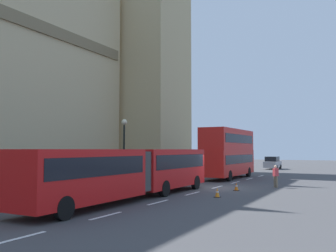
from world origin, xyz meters
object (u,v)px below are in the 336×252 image
at_px(traffic_cone_middle, 236,187).
at_px(pedestrian_near_cones, 276,175).
at_px(street_lamp, 124,147).
at_px(articulated_bus, 131,169).
at_px(double_decker_bus, 228,151).
at_px(sedan_lead, 273,163).
at_px(traffic_cone_west, 217,193).

bearing_deg(traffic_cone_middle, pedestrian_near_cones, -29.66).
bearing_deg(street_lamp, pedestrian_near_cones, -64.47).
relative_size(articulated_bus, double_decker_bus, 1.64).
relative_size(articulated_bus, sedan_lead, 3.70).
xyz_separation_m(double_decker_bus, traffic_cone_west, (-14.32, -4.11, -2.43)).
bearing_deg(articulated_bus, traffic_cone_middle, -29.03).
distance_m(traffic_cone_middle, street_lamp, 9.10).
bearing_deg(sedan_lead, pedestrian_near_cones, -167.45).
xyz_separation_m(double_decker_bus, street_lamp, (-11.79, 4.50, 0.35)).
bearing_deg(double_decker_bus, traffic_cone_middle, -158.60).
relative_size(articulated_bus, traffic_cone_west, 28.08).
bearing_deg(pedestrian_near_cones, double_decker_bus, 41.73).
height_order(sedan_lead, traffic_cone_west, sedan_lead).
distance_m(double_decker_bus, traffic_cone_middle, 11.30).
xyz_separation_m(articulated_bus, street_lamp, (5.74, 4.51, 1.31)).
bearing_deg(street_lamp, traffic_cone_west, -106.40).
bearing_deg(double_decker_bus, sedan_lead, -0.16).
relative_size(articulated_bus, street_lamp, 3.09).
relative_size(traffic_cone_west, traffic_cone_middle, 1.00).
bearing_deg(articulated_bus, double_decker_bus, 0.01).
height_order(articulated_bus, street_lamp, street_lamp).
bearing_deg(articulated_bus, pedestrian_near_cones, -29.24).
bearing_deg(street_lamp, traffic_cone_middle, -79.93).
xyz_separation_m(sedan_lead, traffic_cone_middle, (-30.34, -3.97, -0.63)).
relative_size(sedan_lead, pedestrian_near_cones, 2.60).
relative_size(traffic_cone_west, pedestrian_near_cones, 0.34).
height_order(double_decker_bus, traffic_cone_west, double_decker_bus).
height_order(sedan_lead, street_lamp, street_lamp).
distance_m(articulated_bus, traffic_cone_west, 5.41).
height_order(sedan_lead, pedestrian_near_cones, sedan_lead).
height_order(double_decker_bus, sedan_lead, double_decker_bus).
distance_m(double_decker_bus, traffic_cone_west, 15.10).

